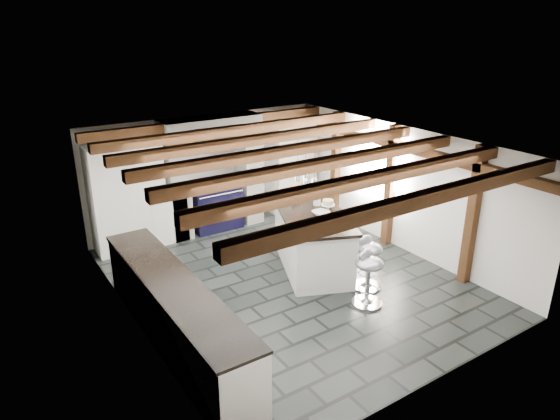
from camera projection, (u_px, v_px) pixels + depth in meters
ground at (288, 280)px, 8.28m from camera, size 6.00×6.00×0.00m
room_shell at (214, 202)px, 8.70m from camera, size 6.00×6.03×6.00m
range_cooker at (215, 207)px, 10.21m from camera, size 1.00×0.63×0.99m
kitchen_island at (312, 240)px, 8.57m from camera, size 1.76×2.27×1.34m
bar_stool_near at (368, 257)px, 7.89m from camera, size 0.47×0.47×0.87m
bar_stool_far at (368, 272)px, 7.41m from camera, size 0.51×0.51×0.87m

